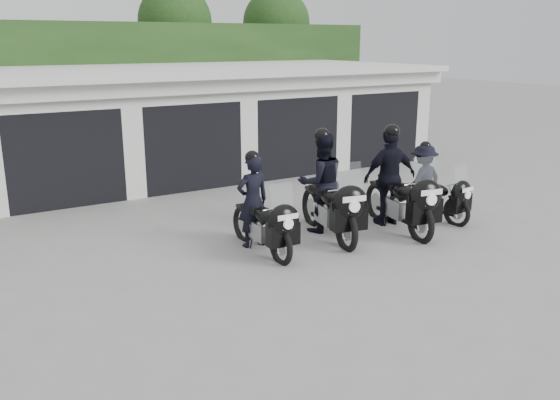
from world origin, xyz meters
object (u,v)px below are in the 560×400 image
police_bike_c (395,184)px  police_bike_d (429,185)px  police_bike_a (261,212)px  police_bike_b (326,190)px

police_bike_c → police_bike_d: bearing=18.1°
police_bike_a → police_bike_c: 3.04m
police_bike_a → police_bike_d: (4.14, -0.00, -0.02)m
police_bike_b → police_bike_d: 2.59m
police_bike_a → police_bike_b: size_ratio=0.88×
police_bike_d → police_bike_b: bearing=169.1°
police_bike_a → police_bike_c: (3.03, -0.16, 0.17)m
police_bike_c → police_bike_d: size_ratio=1.27×
police_bike_a → police_bike_d: 4.14m
police_bike_a → police_bike_d: size_ratio=1.10×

